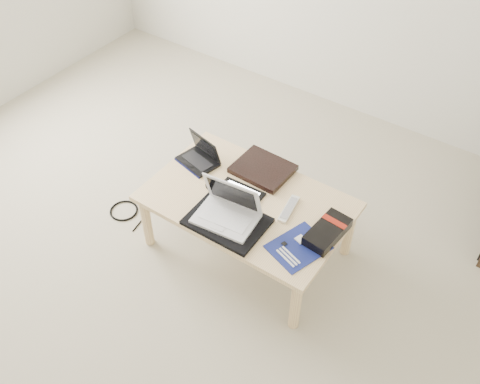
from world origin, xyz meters
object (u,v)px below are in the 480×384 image
Objects in this scene: netbook at (200,157)px; gpu_box at (327,232)px; coffee_table at (247,206)px; white_laptop at (228,210)px.

netbook reaches higher than gpu_box.
coffee_table is at bearing -177.90° from gpu_box.
netbook is (-0.41, 0.11, 0.08)m from coffee_table.
white_laptop reaches higher than netbook.
gpu_box reaches higher than coffee_table.
coffee_table is 3.90× the size of gpu_box.
coffee_table is 0.49m from gpu_box.
netbook is at bearing 165.25° from coffee_table.
gpu_box is at bearing 21.61° from white_laptop.
netbook is 0.77× the size of white_laptop.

